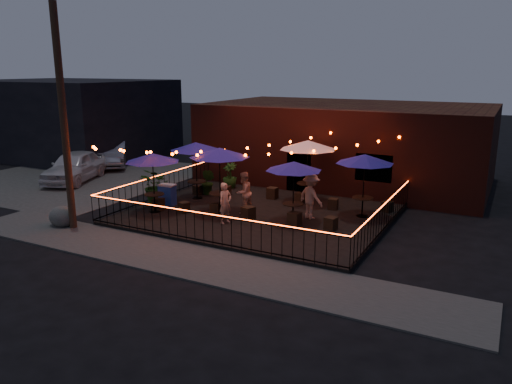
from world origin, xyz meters
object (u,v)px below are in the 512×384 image
at_px(utility_pole, 64,121).
at_px(cafe_table_3, 308,146).
at_px(cafe_table_1, 196,147).
at_px(cafe_table_5, 365,160).
at_px(boulder, 62,217).
at_px(cooler, 167,195).
at_px(cafe_table_0, 152,158).
at_px(cafe_table_2, 219,153).
at_px(cafe_table_4, 294,167).

relative_size(utility_pole, cafe_table_3, 2.94).
xyz_separation_m(cafe_table_1, cafe_table_5, (7.31, 0.67, -0.04)).
bearing_deg(boulder, cafe_table_3, 45.28).
xyz_separation_m(cafe_table_3, boulder, (-7.00, -7.07, -2.22)).
height_order(cafe_table_3, cooler, cafe_table_3).
relative_size(cafe_table_0, cafe_table_5, 0.92).
bearing_deg(cafe_table_2, cafe_table_4, 4.06).
bearing_deg(cooler, cafe_table_2, -2.97).
bearing_deg(cafe_table_1, cafe_table_4, -13.62).
bearing_deg(cafe_table_5, boulder, -148.30).
relative_size(cafe_table_1, cafe_table_2, 1.02).
distance_m(cafe_table_0, cafe_table_4, 5.65).
relative_size(cafe_table_4, cafe_table_5, 0.87).
bearing_deg(cafe_table_3, cafe_table_4, -77.72).
bearing_deg(cooler, boulder, -121.82).
height_order(cooler, boulder, cooler).
relative_size(cooler, boulder, 0.93).
relative_size(cafe_table_0, cooler, 2.85).
relative_size(cafe_table_1, cafe_table_4, 1.22).
height_order(cafe_table_1, cafe_table_3, cafe_table_3).
bearing_deg(utility_pole, cafe_table_3, 47.65).
relative_size(utility_pole, cafe_table_5, 2.86).
bearing_deg(boulder, utility_pole, -0.58).
distance_m(cafe_table_0, boulder, 4.02).
xyz_separation_m(cafe_table_2, cafe_table_5, (5.18, 2.15, -0.16)).
relative_size(cafe_table_0, cafe_table_2, 0.88).
bearing_deg(utility_pole, cafe_table_0, 60.02).
distance_m(cafe_table_4, boulder, 8.87).
distance_m(cafe_table_3, cooler, 6.30).
height_order(utility_pole, cafe_table_4, utility_pole).
distance_m(cafe_table_1, cafe_table_2, 2.60).
bearing_deg(cafe_table_4, cafe_table_2, -175.94).
xyz_separation_m(cafe_table_2, cooler, (-2.59, -0.06, -1.95)).
bearing_deg(cooler, utility_pole, -114.89).
bearing_deg(cafe_table_5, cafe_table_4, -137.47).
bearing_deg(utility_pole, cafe_table_1, 70.52).
bearing_deg(cafe_table_3, cafe_table_0, -138.43).
distance_m(utility_pole, cafe_table_5, 11.11).
xyz_separation_m(utility_pole, cafe_table_1, (1.89, 5.36, -1.56)).
xyz_separation_m(cafe_table_0, cafe_table_4, (5.49, 1.32, -0.07)).
xyz_separation_m(cafe_table_1, cafe_table_3, (4.55, 1.72, 0.16)).
relative_size(utility_pole, cafe_table_2, 2.76).
relative_size(cafe_table_4, boulder, 2.52).
height_order(cafe_table_0, cooler, cafe_table_0).
bearing_deg(utility_pole, cafe_table_2, 43.93).
distance_m(utility_pole, cooler, 5.31).
xyz_separation_m(utility_pole, boulder, (-0.55, 0.01, -3.62)).
height_order(utility_pole, cafe_table_2, utility_pole).
relative_size(cafe_table_0, boulder, 2.65).
distance_m(cafe_table_5, boulder, 11.64).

